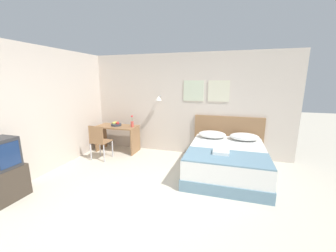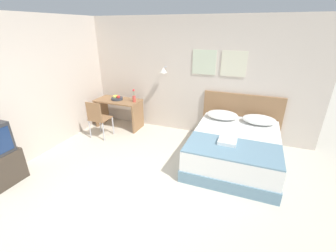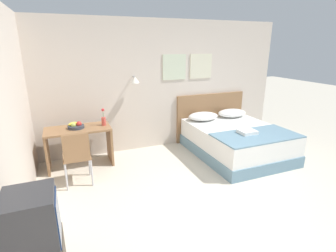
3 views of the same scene
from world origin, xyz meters
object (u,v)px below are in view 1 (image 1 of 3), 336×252
(throw_blanket, at_px, (227,157))
(folded_towel_near_foot, at_px, (221,152))
(bed, at_px, (226,161))
(pillow_left, at_px, (212,134))
(tv_stand, at_px, (6,184))
(television, at_px, (1,154))
(headboard, at_px, (228,137))
(flower_vase, at_px, (132,123))
(fruit_bowl, at_px, (116,124))
(desk_chair, at_px, (99,140))
(pillow_right, at_px, (244,137))
(desk, at_px, (117,134))

(throw_blanket, xyz_separation_m, folded_towel_near_foot, (-0.10, 0.14, 0.04))
(bed, height_order, pillow_left, pillow_left)
(bed, bearing_deg, tv_stand, -149.54)
(television, bearing_deg, bed, 30.48)
(headboard, distance_m, flower_vase, 2.54)
(folded_towel_near_foot, xyz_separation_m, fruit_bowl, (-2.89, 1.09, 0.14))
(folded_towel_near_foot, bearing_deg, desk_chair, 173.33)
(folded_towel_near_foot, bearing_deg, tv_stand, -154.50)
(desk_chair, bearing_deg, television, -102.65)
(bed, bearing_deg, fruit_bowl, 167.67)
(bed, relative_size, throw_blanket, 1.30)
(headboard, xyz_separation_m, throw_blanket, (0.00, -1.60, 0.05))
(bed, xyz_separation_m, fruit_bowl, (-2.99, 0.65, 0.48))
(folded_towel_near_foot, height_order, flower_vase, flower_vase)
(pillow_right, distance_m, fruit_bowl, 3.37)
(bed, relative_size, television, 3.93)
(fruit_bowl, bearing_deg, bed, -12.33)
(bed, xyz_separation_m, flower_vase, (-2.50, 0.66, 0.55))
(desk_chair, xyz_separation_m, tv_stand, (-0.44, -1.96, -0.25))
(headboard, relative_size, pillow_right, 2.55)
(desk_chair, bearing_deg, desk, 83.59)
(bed, distance_m, pillow_right, 0.89)
(tv_stand, bearing_deg, desk_chair, 77.27)
(fruit_bowl, bearing_deg, television, -100.39)
(pillow_right, height_order, desk, pillow_right)
(pillow_left, distance_m, desk, 2.60)
(headboard, distance_m, television, 4.66)
(desk, bearing_deg, flower_vase, 0.79)
(flower_vase, bearing_deg, headboard, 8.41)
(headboard, xyz_separation_m, pillow_left, (-0.37, -0.31, 0.12))
(pillow_right, bearing_deg, fruit_bowl, -179.03)
(pillow_right, bearing_deg, desk_chair, -166.77)
(pillow_left, xyz_separation_m, flower_vase, (-2.13, -0.06, 0.17))
(pillow_left, relative_size, pillow_right, 1.00)
(pillow_left, xyz_separation_m, fruit_bowl, (-2.62, -0.06, 0.11))
(fruit_bowl, bearing_deg, folded_towel_near_foot, -20.72)
(throw_blanket, relative_size, fruit_bowl, 5.41)
(fruit_bowl, bearing_deg, pillow_right, 0.97)
(desk, xyz_separation_m, flower_vase, (0.47, 0.01, 0.33))
(pillow_left, height_order, desk_chair, desk_chair)
(pillow_right, height_order, desk_chair, desk_chair)
(pillow_right, height_order, throw_blanket, pillow_right)
(tv_stand, relative_size, television, 1.11)
(desk_chair, bearing_deg, flower_vase, 53.79)
(folded_towel_near_foot, height_order, television, television)
(pillow_right, xyz_separation_m, desk, (-3.34, -0.06, -0.16))
(throw_blanket, height_order, television, television)
(pillow_left, relative_size, throw_blanket, 0.43)
(tv_stand, xyz_separation_m, television, (0.00, 0.00, 0.53))
(headboard, bearing_deg, pillow_right, -40.12)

